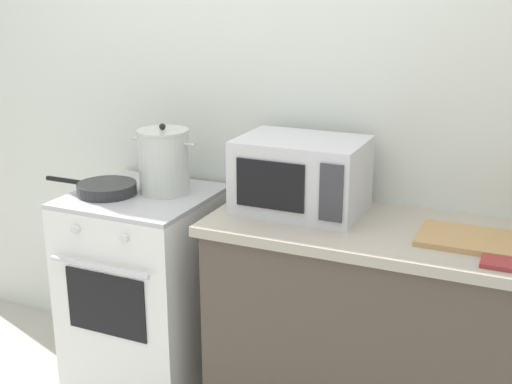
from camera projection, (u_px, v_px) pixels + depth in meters
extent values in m
cube|color=silver|center=(310.00, 117.00, 2.91)|extent=(4.40, 0.10, 2.50)
cube|color=#4C4238|center=(419.00, 348.00, 2.62)|extent=(1.64, 0.56, 0.88)
cube|color=#ADA393|center=(428.00, 239.00, 2.48)|extent=(1.70, 0.60, 0.04)
cube|color=white|center=(146.00, 291.00, 3.08)|extent=(0.60, 0.60, 0.90)
cube|color=#B7B7BC|center=(141.00, 196.00, 2.95)|extent=(0.60, 0.60, 0.02)
cube|color=black|center=(106.00, 305.00, 2.80)|extent=(0.39, 0.01, 0.28)
cylinder|color=silver|center=(99.00, 267.00, 2.72)|extent=(0.48, 0.02, 0.02)
cylinder|color=silver|center=(75.00, 230.00, 2.74)|extent=(0.04, 0.02, 0.04)
cylinder|color=silver|center=(124.00, 238.00, 2.65)|extent=(0.04, 0.02, 0.04)
cylinder|color=silver|center=(164.00, 163.00, 2.93)|extent=(0.22, 0.22, 0.27)
cylinder|color=silver|center=(163.00, 131.00, 2.88)|extent=(0.23, 0.23, 0.01)
sphere|color=black|center=(162.00, 127.00, 2.88)|extent=(0.03, 0.03, 0.03)
cylinder|color=silver|center=(138.00, 139.00, 2.95)|extent=(0.05, 0.01, 0.01)
cylinder|color=silver|center=(189.00, 144.00, 2.85)|extent=(0.05, 0.01, 0.01)
cylinder|color=#28282B|center=(107.00, 189.00, 2.94)|extent=(0.26, 0.26, 0.05)
cylinder|color=black|center=(65.00, 180.00, 3.02)|extent=(0.20, 0.02, 0.02)
cube|color=silver|center=(301.00, 175.00, 2.69)|extent=(0.50, 0.36, 0.30)
cube|color=black|center=(270.00, 185.00, 2.55)|extent=(0.28, 0.01, 0.19)
cube|color=#38383D|center=(331.00, 193.00, 2.46)|extent=(0.09, 0.01, 0.22)
cube|color=tan|center=(470.00, 239.00, 2.39)|extent=(0.36, 0.26, 0.02)
cube|color=#993333|center=(510.00, 263.00, 2.20)|extent=(0.18, 0.14, 0.02)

